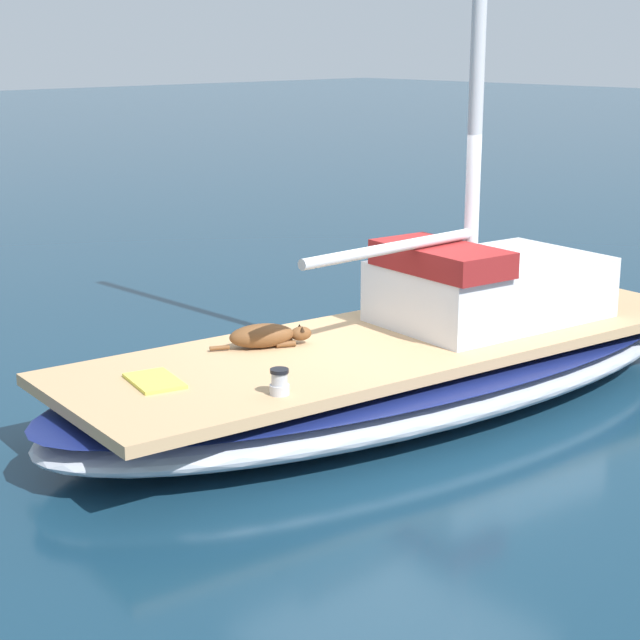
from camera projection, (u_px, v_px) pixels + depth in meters
The scene contains 7 objects.
ground_plane at pixel (397, 404), 10.17m from camera, with size 120.00×120.00×0.00m, color #143347.
sailboat_main at pixel (397, 370), 10.09m from camera, with size 3.36×7.48×0.66m.
mast_main at pixel (469, 3), 9.63m from camera, with size 0.14×2.27×6.77m.
cabin_house at pixel (486, 286), 10.54m from camera, with size 1.65×2.37×0.84m.
dog_brown at pixel (266, 336), 9.66m from camera, with size 0.51×0.89×0.22m.
deck_winch at pixel (280, 383), 8.38m from camera, with size 0.16×0.16×0.21m.
deck_towel at pixel (155, 381), 8.69m from camera, with size 0.56×0.36×0.03m, color #D8D14C.
Camera 1 is at (6.56, -7.09, 3.39)m, focal length 59.83 mm.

